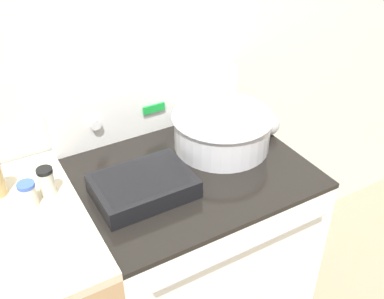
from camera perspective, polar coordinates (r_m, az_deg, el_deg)
kitchen_wall at (r=1.71m, az=-6.57°, el=12.49°), size 8.00×0.05×2.50m
stove_range at (r=1.89m, az=-0.28°, el=-13.90°), size 0.78×0.69×0.94m
control_panel at (r=1.75m, az=-5.30°, el=5.36°), size 0.78×0.07×0.19m
mixing_bowl at (r=1.65m, az=3.84°, el=2.70°), size 0.37×0.37×0.13m
casserole_dish at (r=1.44m, az=-6.22°, el=-4.53°), size 0.31×0.22×0.06m
ladle at (r=1.76m, az=9.52°, el=3.23°), size 0.09×0.26×0.09m
spice_jar_black_cap at (r=1.48m, az=-17.98°, el=-3.88°), size 0.05×0.05×0.10m
spice_jar_blue_cap at (r=1.46m, az=-20.11°, el=-5.36°), size 0.05×0.05×0.08m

